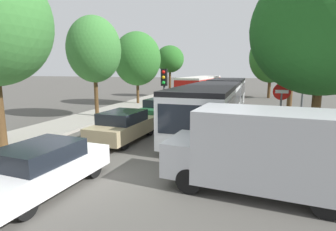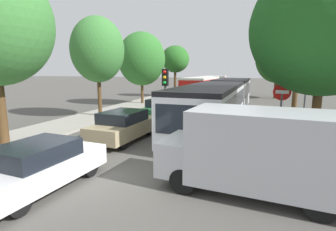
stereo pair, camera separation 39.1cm
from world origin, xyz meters
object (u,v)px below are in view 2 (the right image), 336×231
tree_right_mid (298,56)px  articulated_bus (222,98)px  no_entry_sign (281,106)px  tree_right_near (327,31)px  direction_sign_post (306,85)px  tree_left_mid (98,50)px  tree_left_distant (175,59)px  queued_car_green (163,109)px  tree_left_far (142,59)px  traffic_light (165,86)px  white_van (259,150)px  city_bus_rear (206,86)px  tree_right_far (277,58)px  queued_car_tan (124,125)px  queued_car_white (39,166)px

tree_right_mid → articulated_bus: bearing=-138.6°
no_entry_sign → tree_right_near: size_ratio=0.39×
direction_sign_post → tree_right_mid: tree_right_mid is taller
tree_left_mid → tree_left_distant: 15.26m
queued_car_green → tree_left_far: (-4.61, 6.68, 3.62)m
articulated_bus → tree_left_mid: (-8.32, -1.61, 3.21)m
queued_car_green → tree_right_near: size_ratio=0.58×
direction_sign_post → traffic_light: bearing=0.8°
white_van → tree_left_mid: tree_left_mid is taller
city_bus_rear → white_van: (5.98, -23.66, -0.21)m
white_van → traffic_light: 7.92m
tree_left_mid → tree_left_distant: bearing=87.0°
tree_left_far → tree_right_far: (12.49, 9.84, 0.30)m
white_van → tree_left_distant: 26.05m
traffic_light → direction_sign_post: 7.21m
direction_sign_post → city_bus_rear: bearing=-74.4°
tree_right_mid → queued_car_tan: bearing=-128.5°
tree_left_mid → city_bus_rear: bearing=72.7°
traffic_light → tree_left_far: size_ratio=0.50×
no_entry_sign → tree_left_mid: (-11.49, 4.27, 2.81)m
tree_left_far → tree_right_mid: bearing=-6.1°
traffic_light → queued_car_tan: bearing=-30.8°
white_van → tree_right_near: bearing=-113.6°
queued_car_tan → tree_right_mid: (8.64, 10.87, 3.60)m
queued_car_white → tree_right_far: (7.59, 27.57, 3.95)m
traffic_light → direction_sign_post: size_ratio=0.94×
queued_car_green → tree_left_mid: tree_left_mid is taller
tree_left_far → queued_car_white: bearing=-74.6°
queued_car_white → no_entry_sign: bearing=-43.6°
direction_sign_post → tree_right_far: (-0.43, 18.17, 2.07)m
queued_car_white → queued_car_green: size_ratio=0.96×
no_entry_sign → tree_left_far: size_ratio=0.41×
tree_left_distant → no_entry_sign: bearing=-61.3°
articulated_bus → queued_car_tan: 7.58m
tree_right_far → tree_right_near: bearing=-89.1°
articulated_bus → tree_left_distant: tree_left_distant is taller
tree_right_near → white_van: bearing=-118.8°
queued_car_white → queued_car_tan: size_ratio=0.96×
no_entry_sign → tree_right_near: bearing=65.8°
white_van → tree_right_mid: bearing=-94.8°
queued_car_green → direction_sign_post: 8.67m
traffic_light → tree_right_mid: size_ratio=0.53×
queued_car_white → queued_car_tan: queued_car_tan is taller
tree_left_distant → city_bus_rear: bearing=-3.3°
tree_left_far → city_bus_rear: bearing=58.2°
tree_right_near → articulated_bus: bearing=124.5°
direction_sign_post → queued_car_green: bearing=-22.7°
tree_left_far → no_entry_sign: bearing=-45.2°
tree_right_mid → tree_left_mid: bearing=-155.8°
tree_left_distant → tree_right_mid: bearing=-36.9°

